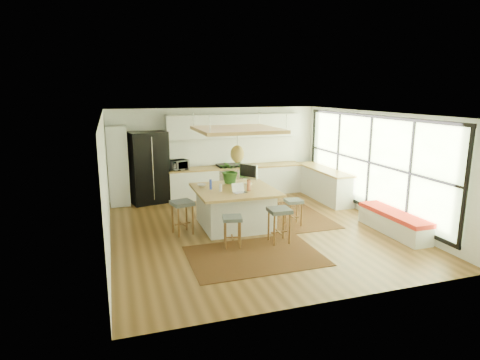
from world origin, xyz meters
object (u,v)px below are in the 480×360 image
object	(u,v)px
stool_near_left	(232,231)
laptop	(240,188)
fridge	(148,171)
microwave	(179,164)
island_plant	(230,173)
stool_left_side	(183,219)
stool_near_right	(279,227)
stool_right_back	(270,203)
island	(235,207)
stool_right_front	(293,211)
monitor	(248,174)

from	to	relation	value
stool_near_left	laptop	distance (m)	1.16
fridge	stool_near_left	size ratio (longest dim) A/B	3.12
stool_near_left	microwave	world-z (taller)	microwave
microwave	island_plant	xyz separation A→B (m)	(0.95, -2.14, 0.08)
stool_near_left	island_plant	distance (m)	2.11
stool_left_side	laptop	size ratio (longest dim) A/B	2.37
stool_near_right	microwave	size ratio (longest dim) A/B	1.43
fridge	stool_left_side	bearing A→B (deg)	-94.06
fridge	stool_right_back	bearing A→B (deg)	-52.08
fridge	island_plant	xyz separation A→B (m)	(1.83, -2.21, 0.26)
island	laptop	distance (m)	0.73
laptop	microwave	size ratio (longest dim) A/B	0.61
stool_right_front	monitor	xyz separation A→B (m)	(-0.89, 0.77, 0.83)
island	stool_left_side	bearing A→B (deg)	-173.42
island	stool_right_front	distance (m)	1.42
stool_near_left	stool_near_right	world-z (taller)	stool_near_right
fridge	monitor	xyz separation A→B (m)	(2.22, -2.44, 0.26)
stool_right_back	monitor	distance (m)	1.06
stool_right_back	stool_left_side	xyz separation A→B (m)	(-2.39, -0.64, 0.00)
fridge	stool_right_back	world-z (taller)	fridge
monitor	island_plant	bearing A→B (deg)	-153.95
stool_near_left	stool_left_side	xyz separation A→B (m)	(-0.85, 1.10, 0.00)
fridge	stool_near_right	size ratio (longest dim) A/B	2.71
stool_near_left	laptop	bearing A→B (deg)	62.13
stool_right_front	monitor	world-z (taller)	monitor
laptop	stool_near_left	bearing A→B (deg)	-127.68
stool_right_front	stool_right_back	world-z (taller)	stool_right_front
fridge	stool_near_left	bearing A→B (deg)	-85.10
microwave	laptop	bearing A→B (deg)	-93.85
monitor	microwave	distance (m)	2.73
island_plant	stool_left_side	bearing A→B (deg)	-150.84
laptop	stool_left_side	bearing A→B (deg)	157.81
fridge	monitor	world-z (taller)	fridge
island	stool_near_right	world-z (taller)	island
laptop	monitor	distance (m)	0.95
stool_near_right	island	bearing A→B (deg)	113.82
stool_right_back	microwave	bearing A→B (deg)	131.30
microwave	island_plant	world-z (taller)	island_plant
stool_right_back	laptop	distance (m)	1.61
island	stool_near_left	distance (m)	1.33
monitor	stool_right_back	bearing A→B (deg)	66.91
island_plant	stool_right_front	bearing A→B (deg)	-37.93
stool_near_left	laptop	size ratio (longest dim) A/B	2.04
fridge	stool_left_side	world-z (taller)	fridge
stool_left_side	microwave	bearing A→B (deg)	81.98
stool_right_back	stool_left_side	size ratio (longest dim) A/B	0.82
stool_near_left	stool_near_right	bearing A→B (deg)	-4.10
stool_near_left	stool_right_front	world-z (taller)	stool_near_left
fridge	stool_near_right	xyz separation A→B (m)	(2.33, -4.15, -0.57)
stool_right_back	stool_left_side	bearing A→B (deg)	-164.94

